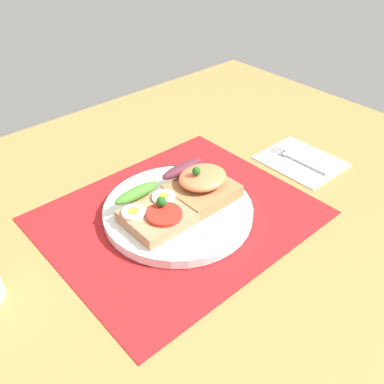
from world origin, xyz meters
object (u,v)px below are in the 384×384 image
napkin (301,161)px  fork (297,159)px  plate (178,211)px  sandwich_salmon (201,184)px  sandwich_egg_tomato (154,212)px

napkin → fork: fork is taller
plate → napkin: size_ratio=1.65×
napkin → fork: 0.94cm
sandwich_salmon → napkin: bearing=-8.2°
sandwich_salmon → fork: bearing=-7.3°
plate → sandwich_egg_tomato: bearing=179.7°
sandwich_egg_tomato → sandwich_salmon: 9.67cm
plate → fork: plate is taller
plate → sandwich_salmon: bearing=-0.1°
plate → napkin: plate is taller
napkin → fork: (-0.67, 0.46, 0.46)cm
plate → sandwich_salmon: sandwich_salmon is taller
sandwich_salmon → napkin: size_ratio=0.72×
fork → napkin: bearing=-34.5°
fork → sandwich_egg_tomato: bearing=174.8°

